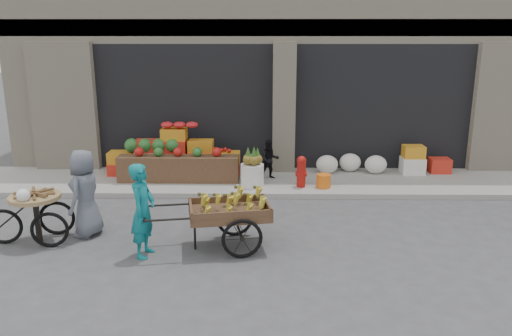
{
  "coord_description": "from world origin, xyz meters",
  "views": [
    {
      "loc": [
        -0.51,
        -7.23,
        3.44
      ],
      "look_at": [
        -0.64,
        1.5,
        1.1
      ],
      "focal_mm": 35.0,
      "sensor_mm": 36.0,
      "label": 1
    }
  ],
  "objects_px": {
    "banana_cart": "(226,209)",
    "tricycle_cart": "(36,210)",
    "seated_person": "(270,159)",
    "vendor_grey": "(85,193)",
    "fire_hydrant": "(301,170)",
    "orange_bucket": "(324,181)",
    "vendor_woman": "(143,210)",
    "pineapple_bin": "(252,175)"
  },
  "relations": [
    {
      "from": "fire_hydrant",
      "to": "vendor_grey",
      "type": "xyz_separation_m",
      "value": [
        -3.95,
        -2.57,
        0.27
      ]
    },
    {
      "from": "orange_bucket",
      "to": "tricycle_cart",
      "type": "relative_size",
      "value": 0.22
    },
    {
      "from": "pineapple_bin",
      "to": "vendor_woman",
      "type": "relative_size",
      "value": 0.34
    },
    {
      "from": "vendor_woman",
      "to": "tricycle_cart",
      "type": "distance_m",
      "value": 2.02
    },
    {
      "from": "tricycle_cart",
      "to": "vendor_grey",
      "type": "relative_size",
      "value": 0.94
    },
    {
      "from": "vendor_woman",
      "to": "tricycle_cart",
      "type": "relative_size",
      "value": 1.05
    },
    {
      "from": "pineapple_bin",
      "to": "orange_bucket",
      "type": "distance_m",
      "value": 1.61
    },
    {
      "from": "seated_person",
      "to": "banana_cart",
      "type": "height_order",
      "value": "seated_person"
    },
    {
      "from": "pineapple_bin",
      "to": "banana_cart",
      "type": "bearing_deg",
      "value": -96.51
    },
    {
      "from": "vendor_grey",
      "to": "vendor_woman",
      "type": "bearing_deg",
      "value": 66.61
    },
    {
      "from": "orange_bucket",
      "to": "seated_person",
      "type": "bearing_deg",
      "value": 149.74
    },
    {
      "from": "orange_bucket",
      "to": "fire_hydrant",
      "type": "bearing_deg",
      "value": 174.29
    },
    {
      "from": "pineapple_bin",
      "to": "orange_bucket",
      "type": "bearing_deg",
      "value": -3.58
    },
    {
      "from": "fire_hydrant",
      "to": "banana_cart",
      "type": "relative_size",
      "value": 0.3
    },
    {
      "from": "banana_cart",
      "to": "vendor_grey",
      "type": "relative_size",
      "value": 1.52
    },
    {
      "from": "orange_bucket",
      "to": "banana_cart",
      "type": "xyz_separation_m",
      "value": [
        -1.96,
        -3.02,
        0.41
      ]
    },
    {
      "from": "orange_bucket",
      "to": "seated_person",
      "type": "distance_m",
      "value": 1.42
    },
    {
      "from": "seated_person",
      "to": "tricycle_cart",
      "type": "relative_size",
      "value": 0.64
    },
    {
      "from": "pineapple_bin",
      "to": "tricycle_cart",
      "type": "distance_m",
      "value": 4.65
    },
    {
      "from": "orange_bucket",
      "to": "tricycle_cart",
      "type": "height_order",
      "value": "tricycle_cart"
    },
    {
      "from": "banana_cart",
      "to": "orange_bucket",
      "type": "bearing_deg",
      "value": 46.8
    },
    {
      "from": "banana_cart",
      "to": "seated_person",
      "type": "bearing_deg",
      "value": 68.24
    },
    {
      "from": "tricycle_cart",
      "to": "vendor_woman",
      "type": "bearing_deg",
      "value": -25.01
    },
    {
      "from": "fire_hydrant",
      "to": "tricycle_cart",
      "type": "height_order",
      "value": "tricycle_cart"
    },
    {
      "from": "orange_bucket",
      "to": "vendor_woman",
      "type": "relative_size",
      "value": 0.21
    },
    {
      "from": "fire_hydrant",
      "to": "seated_person",
      "type": "distance_m",
      "value": 0.96
    },
    {
      "from": "vendor_woman",
      "to": "tricycle_cart",
      "type": "xyz_separation_m",
      "value": [
        -1.95,
        0.51,
        -0.2
      ]
    },
    {
      "from": "fire_hydrant",
      "to": "orange_bucket",
      "type": "height_order",
      "value": "fire_hydrant"
    },
    {
      "from": "vendor_grey",
      "to": "tricycle_cart",
      "type": "bearing_deg",
      "value": -55.62
    },
    {
      "from": "fire_hydrant",
      "to": "seated_person",
      "type": "relative_size",
      "value": 0.76
    },
    {
      "from": "fire_hydrant",
      "to": "banana_cart",
      "type": "height_order",
      "value": "banana_cart"
    },
    {
      "from": "pineapple_bin",
      "to": "seated_person",
      "type": "distance_m",
      "value": 0.75
    },
    {
      "from": "pineapple_bin",
      "to": "vendor_woman",
      "type": "height_order",
      "value": "vendor_woman"
    },
    {
      "from": "banana_cart",
      "to": "tricycle_cart",
      "type": "height_order",
      "value": "tricycle_cart"
    },
    {
      "from": "banana_cart",
      "to": "vendor_woman",
      "type": "height_order",
      "value": "vendor_woman"
    },
    {
      "from": "pineapple_bin",
      "to": "vendor_grey",
      "type": "xyz_separation_m",
      "value": [
        -2.85,
        -2.62,
        0.4
      ]
    },
    {
      "from": "pineapple_bin",
      "to": "vendor_grey",
      "type": "relative_size",
      "value": 0.34
    },
    {
      "from": "orange_bucket",
      "to": "vendor_grey",
      "type": "xyz_separation_m",
      "value": [
        -4.45,
        -2.52,
        0.5
      ]
    },
    {
      "from": "fire_hydrant",
      "to": "banana_cart",
      "type": "distance_m",
      "value": 3.4
    },
    {
      "from": "seated_person",
      "to": "tricycle_cart",
      "type": "height_order",
      "value": "seated_person"
    },
    {
      "from": "fire_hydrant",
      "to": "vendor_woman",
      "type": "relative_size",
      "value": 0.47
    },
    {
      "from": "vendor_woman",
      "to": "orange_bucket",
      "type": "bearing_deg",
      "value": -36.16
    }
  ]
}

